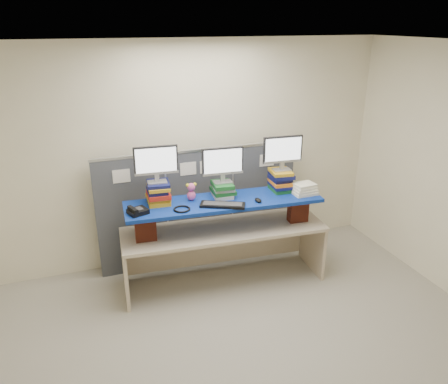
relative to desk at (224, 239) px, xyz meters
name	(u,v)px	position (x,y,z in m)	size (l,w,h in m)	color
room	(257,217)	(-0.11, -1.18, 0.82)	(5.00, 4.00, 2.80)	#F7EDCB
cubicle_partition	(200,206)	(-0.11, 0.60, 0.19)	(2.60, 0.06, 1.53)	#3F424A
desk	(224,239)	(0.00, 0.00, 0.00)	(2.41, 0.85, 0.72)	beige
brick_pier_left	(145,227)	(-0.91, 0.01, 0.30)	(0.23, 0.12, 0.31)	maroon
brick_pier_right	(298,209)	(0.90, -0.11, 0.30)	(0.23, 0.12, 0.31)	maroon
blue_board	(224,202)	(0.00, 0.00, 0.48)	(2.24, 0.56, 0.04)	navy
book_stack_left	(158,193)	(-0.72, 0.17, 0.62)	(0.27, 0.32, 0.24)	gold
book_stack_center	(223,189)	(0.03, 0.12, 0.58)	(0.26, 0.32, 0.17)	beige
book_stack_right	(281,180)	(0.75, 0.07, 0.62)	(0.29, 0.33, 0.25)	#185C23
monitor_left	(156,162)	(-0.72, 0.17, 0.98)	(0.48, 0.15, 0.42)	#A8A7AC
monitor_center	(223,163)	(0.03, 0.12, 0.90)	(0.48, 0.15, 0.42)	#A8A7AC
monitor_right	(283,151)	(0.75, 0.07, 0.99)	(0.48, 0.15, 0.42)	#A8A7AC
keyboard	(223,205)	(-0.07, -0.15, 0.51)	(0.52, 0.36, 0.03)	black
mouse	(258,200)	(0.35, -0.17, 0.52)	(0.07, 0.12, 0.04)	black
desk_phone	(137,211)	(-0.99, -0.04, 0.53)	(0.24, 0.22, 0.08)	black
headset	(182,209)	(-0.52, -0.10, 0.51)	(0.19, 0.19, 0.02)	black
plush_toy	(191,192)	(-0.35, 0.12, 0.60)	(0.12, 0.09, 0.21)	#DC539C
binder_stack	(304,189)	(0.95, -0.13, 0.56)	(0.28, 0.23, 0.13)	white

